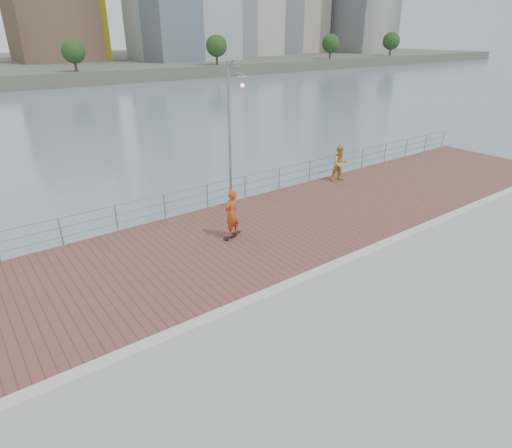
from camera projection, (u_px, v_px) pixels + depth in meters
water at (292, 334)px, 14.24m from camera, size 400.00×400.00×0.00m
seawall at (431, 409)px, 10.17m from camera, size 40.00×24.00×2.00m
brick_lane at (231, 241)px, 16.05m from camera, size 40.00×6.80×0.02m
curb at (294, 282)px, 13.40m from camera, size 40.00×0.40×0.06m
guardrail at (186, 198)px, 18.25m from camera, size 39.06×0.06×1.13m
street_lamp at (235, 112)px, 17.18m from camera, size 0.43×1.26×5.95m
skateboard at (232, 235)px, 16.32m from camera, size 0.87×0.50×0.10m
skateboarder at (232, 213)px, 15.94m from camera, size 0.77×0.64×1.81m
bystander at (340, 164)px, 22.17m from camera, size 1.06×0.94×1.84m
shoreline_trees at (109, 48)px, 79.65m from camera, size 169.88×4.91×6.55m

